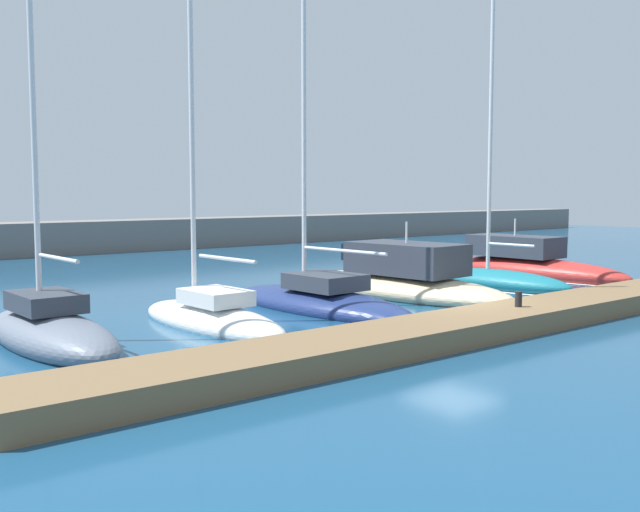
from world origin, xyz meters
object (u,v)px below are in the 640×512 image
at_px(sailboat_slate_nearest, 50,330).
at_px(sailboat_navy_third, 319,299).
at_px(sailboat_white_second, 211,317).
at_px(sailboat_teal_fifth, 497,279).
at_px(motorboat_red_sixth, 528,265).
at_px(dock_bollard, 518,299).
at_px(motorboat_sand_fourth, 400,281).

xyz_separation_m(sailboat_slate_nearest, sailboat_navy_third, (8.81, 0.18, -0.08)).
height_order(sailboat_white_second, sailboat_teal_fifth, sailboat_teal_fifth).
bearing_deg(motorboat_red_sixth, dock_bollard, 122.30).
relative_size(motorboat_red_sixth, dock_bollard, 21.26).
height_order(sailboat_navy_third, motorboat_red_sixth, sailboat_navy_third).
height_order(sailboat_navy_third, dock_bollard, sailboat_navy_third).
distance_m(motorboat_sand_fourth, sailboat_teal_fifth, 4.47).
bearing_deg(motorboat_sand_fourth, sailboat_navy_third, 93.00).
bearing_deg(motorboat_sand_fourth, sailboat_white_second, 91.95).
height_order(sailboat_white_second, dock_bollard, sailboat_white_second).
distance_m(motorboat_sand_fourth, motorboat_red_sixth, 8.72).
bearing_deg(motorboat_sand_fourth, sailboat_teal_fifth, -109.59).
bearing_deg(motorboat_red_sixth, sailboat_navy_third, 93.32).
relative_size(sailboat_navy_third, motorboat_red_sixth, 1.92).
bearing_deg(sailboat_teal_fifth, motorboat_sand_fourth, 72.19).
xyz_separation_m(sailboat_slate_nearest, sailboat_teal_fifth, (17.49, -0.43, -0.01)).
distance_m(sailboat_white_second, motorboat_red_sixth, 17.45).
relative_size(sailboat_slate_nearest, motorboat_sand_fourth, 1.16).
relative_size(motorboat_sand_fourth, dock_bollard, 22.50).
distance_m(sailboat_navy_third, dock_bollard, 6.50).
xyz_separation_m(sailboat_teal_fifth, motorboat_red_sixth, (4.39, 1.58, 0.13)).
height_order(sailboat_slate_nearest, sailboat_white_second, sailboat_slate_nearest).
height_order(motorboat_sand_fourth, dock_bollard, motorboat_sand_fourth).
relative_size(sailboat_teal_fifth, motorboat_red_sixth, 1.39).
distance_m(sailboat_white_second, sailboat_navy_third, 4.34).
distance_m(sailboat_slate_nearest, sailboat_teal_fifth, 17.49).
height_order(motorboat_sand_fourth, sailboat_teal_fifth, sailboat_teal_fifth).
height_order(sailboat_slate_nearest, sailboat_navy_third, sailboat_navy_third).
xyz_separation_m(sailboat_navy_third, dock_bollard, (2.36, -6.04, 0.47)).
distance_m(sailboat_teal_fifth, motorboat_red_sixth, 4.67).
bearing_deg(sailboat_slate_nearest, sailboat_white_second, -93.25).
bearing_deg(sailboat_navy_third, motorboat_red_sixth, -87.59).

